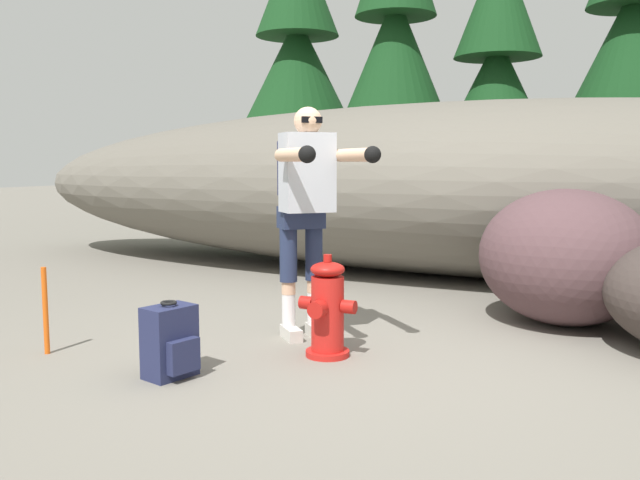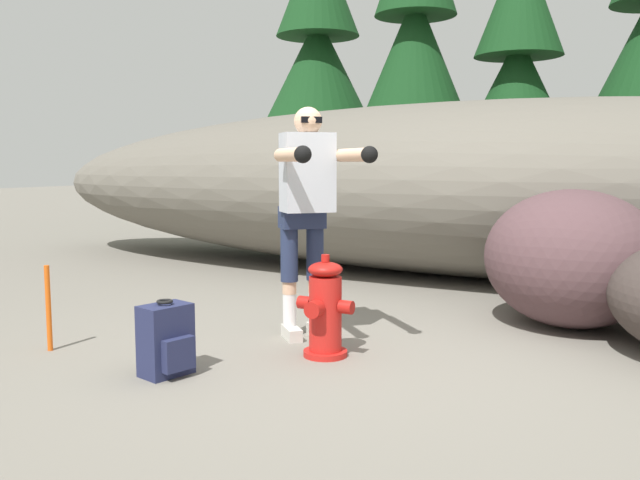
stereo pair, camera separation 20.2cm
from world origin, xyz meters
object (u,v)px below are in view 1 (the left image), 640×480
utility_worker (306,194)px  survey_stake (45,311)px  spare_backpack (170,342)px  boulder_small (565,257)px  fire_hydrant (327,310)px

utility_worker → survey_stake: bearing=-98.7°
survey_stake → spare_backpack: bearing=-2.6°
utility_worker → boulder_small: (1.66, 1.34, -0.53)m
spare_backpack → boulder_small: 3.21m
utility_worker → spare_backpack: bearing=-63.3°
survey_stake → fire_hydrant: bearing=23.4°
fire_hydrant → utility_worker: (-0.31, 0.31, 0.76)m
boulder_small → spare_backpack: bearing=-129.3°
spare_backpack → boulder_small: (2.03, 2.47, 0.33)m
utility_worker → survey_stake: size_ratio=2.82×
utility_worker → spare_backpack: 1.46m
fire_hydrant → utility_worker: bearing=134.8°
fire_hydrant → boulder_small: 2.15m
fire_hydrant → utility_worker: utility_worker is taller
boulder_small → survey_stake: bearing=-142.1°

